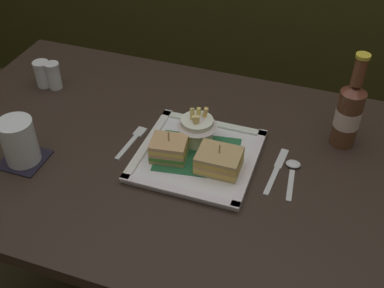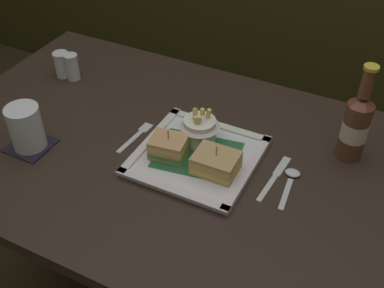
% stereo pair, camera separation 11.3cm
% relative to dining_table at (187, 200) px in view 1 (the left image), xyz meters
% --- Properties ---
extents(dining_table, '(1.32, 0.78, 0.75)m').
position_rel_dining_table_xyz_m(dining_table, '(0.00, 0.00, 0.00)').
color(dining_table, '#2D211B').
rests_on(dining_table, ground_plane).
extents(square_plate, '(0.28, 0.28, 0.02)m').
position_rel_dining_table_xyz_m(square_plate, '(0.03, -0.00, 0.16)').
color(square_plate, white).
rests_on(square_plate, dining_table).
extents(sandwich_half_left, '(0.09, 0.08, 0.07)m').
position_rel_dining_table_xyz_m(sandwich_half_left, '(-0.03, -0.03, 0.19)').
color(sandwich_half_left, tan).
rests_on(sandwich_half_left, square_plate).
extents(sandwich_half_right, '(0.10, 0.08, 0.07)m').
position_rel_dining_table_xyz_m(sandwich_half_right, '(0.09, -0.03, 0.19)').
color(sandwich_half_right, tan).
rests_on(sandwich_half_right, square_plate).
extents(fries_cup, '(0.10, 0.10, 0.09)m').
position_rel_dining_table_xyz_m(fries_cup, '(0.01, 0.05, 0.21)').
color(fries_cup, white).
rests_on(fries_cup, square_plate).
extents(beer_bottle, '(0.06, 0.06, 0.25)m').
position_rel_dining_table_xyz_m(beer_bottle, '(0.35, 0.17, 0.25)').
color(beer_bottle, brown).
rests_on(beer_bottle, dining_table).
extents(drink_coaster, '(0.10, 0.10, 0.00)m').
position_rel_dining_table_xyz_m(drink_coaster, '(-0.36, -0.14, 0.16)').
color(drink_coaster, black).
rests_on(drink_coaster, dining_table).
extents(water_glass, '(0.08, 0.08, 0.11)m').
position_rel_dining_table_xyz_m(water_glass, '(-0.36, -0.14, 0.20)').
color(water_glass, silver).
rests_on(water_glass, dining_table).
extents(fork, '(0.03, 0.13, 0.00)m').
position_rel_dining_table_xyz_m(fork, '(-0.15, 0.01, 0.16)').
color(fork, silver).
rests_on(fork, dining_table).
extents(knife, '(0.03, 0.17, 0.00)m').
position_rel_dining_table_xyz_m(knife, '(0.21, 0.02, 0.16)').
color(knife, silver).
rests_on(knife, dining_table).
extents(spoon, '(0.04, 0.13, 0.01)m').
position_rel_dining_table_xyz_m(spoon, '(0.25, 0.03, 0.16)').
color(spoon, silver).
rests_on(spoon, dining_table).
extents(salt_shaker, '(0.05, 0.05, 0.08)m').
position_rel_dining_table_xyz_m(salt_shaker, '(-0.49, 0.16, 0.19)').
color(salt_shaker, silver).
rests_on(salt_shaker, dining_table).
extents(pepper_shaker, '(0.04, 0.04, 0.08)m').
position_rel_dining_table_xyz_m(pepper_shaker, '(-0.45, 0.16, 0.19)').
color(pepper_shaker, silver).
rests_on(pepper_shaker, dining_table).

